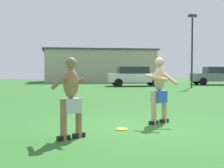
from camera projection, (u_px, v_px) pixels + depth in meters
ground_plane at (146, 125)px, 8.00m from camera, size 80.00×80.00×0.00m
player_near at (159, 89)px, 8.27m from camera, size 0.85×0.70×1.67m
player_in_gray at (71, 95)px, 6.43m from camera, size 0.72×0.77×1.62m
frisbee at (122, 129)px, 7.44m from camera, size 0.28×0.28×0.03m
car_white_near_post at (134, 76)px, 26.68m from camera, size 4.38×2.20×1.58m
car_gray_mid_lot at (217, 75)px, 28.88m from camera, size 4.48×2.44×1.58m
lamp_post at (192, 43)px, 24.06m from camera, size 0.60×0.24×5.38m
outbuilding_behind_lot at (98, 66)px, 36.47m from camera, size 12.03×7.01×3.52m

